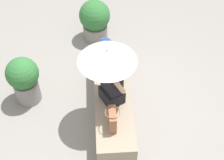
{
  "coord_description": "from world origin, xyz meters",
  "views": [
    {
      "loc": [
        3.08,
        -0.2,
        4.08
      ],
      "look_at": [
        0.08,
        -0.01,
        0.84
      ],
      "focal_mm": 48.06,
      "sensor_mm": 36.0,
      "label": 1
    }
  ],
  "objects_px": {
    "person_seated": "(112,82)",
    "tote_bag_canvas": "(112,119)",
    "parasol": "(107,56)",
    "handbag_black": "(116,68)",
    "shoulder_bag_spare": "(106,50)",
    "planter_far": "(95,19)",
    "planter_near": "(24,79)"
  },
  "relations": [
    {
      "from": "parasol",
      "to": "shoulder_bag_spare",
      "type": "xyz_separation_m",
      "value": [
        -0.9,
        0.02,
        -0.69
      ]
    },
    {
      "from": "tote_bag_canvas",
      "to": "planter_far",
      "type": "bearing_deg",
      "value": -175.82
    },
    {
      "from": "shoulder_bag_spare",
      "to": "planter_near",
      "type": "bearing_deg",
      "value": -72.37
    },
    {
      "from": "shoulder_bag_spare",
      "to": "planter_far",
      "type": "bearing_deg",
      "value": -171.67
    },
    {
      "from": "tote_bag_canvas",
      "to": "shoulder_bag_spare",
      "type": "relative_size",
      "value": 0.92
    },
    {
      "from": "parasol",
      "to": "handbag_black",
      "type": "bearing_deg",
      "value": 162.3
    },
    {
      "from": "planter_near",
      "to": "shoulder_bag_spare",
      "type": "bearing_deg",
      "value": 107.63
    },
    {
      "from": "tote_bag_canvas",
      "to": "planter_far",
      "type": "xyz_separation_m",
      "value": [
        -2.62,
        -0.19,
        -0.19
      ]
    },
    {
      "from": "parasol",
      "to": "planter_far",
      "type": "height_order",
      "value": "parasol"
    },
    {
      "from": "person_seated",
      "to": "tote_bag_canvas",
      "type": "bearing_deg",
      "value": -2.49
    },
    {
      "from": "handbag_black",
      "to": "person_seated",
      "type": "bearing_deg",
      "value": -10.53
    },
    {
      "from": "person_seated",
      "to": "handbag_black",
      "type": "height_order",
      "value": "person_seated"
    },
    {
      "from": "parasol",
      "to": "person_seated",
      "type": "bearing_deg",
      "value": 48.98
    },
    {
      "from": "tote_bag_canvas",
      "to": "shoulder_bag_spare",
      "type": "distance_m",
      "value": 1.44
    },
    {
      "from": "handbag_black",
      "to": "parasol",
      "type": "bearing_deg",
      "value": -17.7
    },
    {
      "from": "shoulder_bag_spare",
      "to": "planter_far",
      "type": "height_order",
      "value": "planter_far"
    },
    {
      "from": "person_seated",
      "to": "handbag_black",
      "type": "distance_m",
      "value": 0.62
    },
    {
      "from": "tote_bag_canvas",
      "to": "planter_near",
      "type": "bearing_deg",
      "value": -125.74
    },
    {
      "from": "planter_near",
      "to": "planter_far",
      "type": "bearing_deg",
      "value": 143.46
    },
    {
      "from": "tote_bag_canvas",
      "to": "planter_near",
      "type": "height_order",
      "value": "planter_near"
    },
    {
      "from": "tote_bag_canvas",
      "to": "planter_near",
      "type": "xyz_separation_m",
      "value": [
        -1.0,
        -1.39,
        -0.16
      ]
    },
    {
      "from": "shoulder_bag_spare",
      "to": "planter_far",
      "type": "xyz_separation_m",
      "value": [
        -1.18,
        -0.17,
        -0.2
      ]
    },
    {
      "from": "tote_bag_canvas",
      "to": "planter_far",
      "type": "relative_size",
      "value": 0.37
    },
    {
      "from": "tote_bag_canvas",
      "to": "planter_far",
      "type": "distance_m",
      "value": 2.63
    },
    {
      "from": "person_seated",
      "to": "planter_far",
      "type": "bearing_deg",
      "value": -174.31
    },
    {
      "from": "handbag_black",
      "to": "shoulder_bag_spare",
      "type": "relative_size",
      "value": 0.75
    },
    {
      "from": "person_seated",
      "to": "handbag_black",
      "type": "bearing_deg",
      "value": 169.47
    },
    {
      "from": "person_seated",
      "to": "tote_bag_canvas",
      "type": "xyz_separation_m",
      "value": [
        0.48,
        -0.02,
        -0.23
      ]
    },
    {
      "from": "parasol",
      "to": "planter_near",
      "type": "distance_m",
      "value": 1.67
    },
    {
      "from": "person_seated",
      "to": "planter_near",
      "type": "relative_size",
      "value": 1.0
    },
    {
      "from": "person_seated",
      "to": "parasol",
      "type": "distance_m",
      "value": 0.48
    },
    {
      "from": "planter_near",
      "to": "planter_far",
      "type": "height_order",
      "value": "planter_near"
    }
  ]
}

